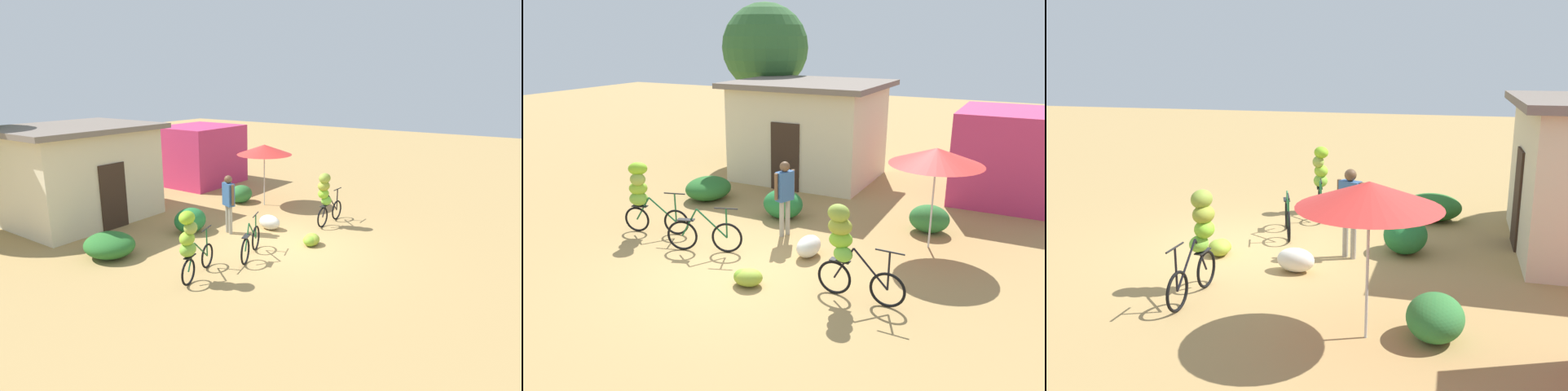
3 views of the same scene
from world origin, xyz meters
TOP-DOWN VIEW (x-y plane):
  - ground_plane at (0.00, 0.00)m, footprint 60.00×60.00m
  - building_low at (-1.50, 6.81)m, footprint 4.59×3.82m
  - shop_pink at (4.60, 7.13)m, footprint 3.20×2.80m
  - hedge_bush_front_left at (-3.03, 3.42)m, footprint 1.21×1.38m
  - hedge_bush_front_right at (-0.47, 3.01)m, footprint 1.02×0.86m
  - hedge_bush_mid at (3.00, 3.73)m, footprint 0.92×0.79m
  - market_umbrella at (3.19, 2.81)m, footprint 1.95×1.95m
  - bicycle_leftmost at (-2.91, 0.69)m, footprint 1.53×0.57m
  - bicycle_near_pile at (-1.01, 0.42)m, footprint 1.56×0.59m
  - bicycle_center_loaded at (2.30, -0.05)m, footprint 1.61×0.46m
  - banana_pile_on_ground at (0.57, -0.49)m, footprint 0.67×0.61m
  - produce_sack at (1.06, 1.20)m, footprint 0.49×0.73m
  - person_vendor at (0.09, 2.00)m, footprint 0.33×0.55m

SIDE VIEW (x-z plane):
  - ground_plane at x=0.00m, z-range 0.00..0.00m
  - banana_pile_on_ground at x=0.57m, z-range -0.01..0.31m
  - produce_sack at x=1.06m, z-range 0.00..0.44m
  - hedge_bush_front_left at x=-3.03m, z-range 0.00..0.62m
  - hedge_bush_mid at x=3.00m, z-range 0.00..0.64m
  - hedge_bush_front_right at x=-0.47m, z-range 0.00..0.73m
  - bicycle_near_pile at x=-1.01m, z-range -0.13..0.86m
  - bicycle_leftmost at x=-2.91m, z-range 0.15..1.82m
  - bicycle_center_loaded at x=2.30m, z-range 0.17..1.86m
  - person_vendor at x=0.09m, z-range 0.20..1.95m
  - shop_pink at x=4.60m, z-range 0.00..2.50m
  - building_low at x=-1.50m, z-range 0.02..3.06m
  - market_umbrella at x=3.19m, z-range 0.92..3.13m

